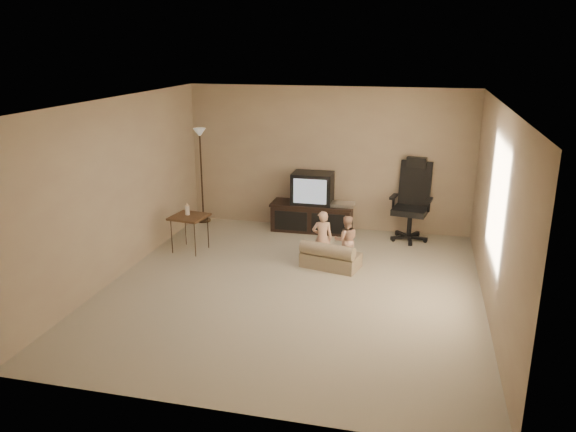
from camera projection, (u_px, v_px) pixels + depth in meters
name	position (u px, v px, depth m)	size (l,w,h in m)	color
floor	(292.00, 288.00, 7.64)	(5.50, 5.50, 0.00)	#B0A58C
room_shell	(293.00, 179.00, 7.19)	(5.50, 5.50, 5.50)	silver
tv_stand	(313.00, 207.00, 9.87)	(1.47, 0.54, 1.05)	black
office_chair	(411.00, 211.00, 9.42)	(0.74, 0.77, 1.38)	black
side_table	(189.00, 217.00, 8.87)	(0.59, 0.59, 0.79)	brown
floor_lamp	(201.00, 154.00, 10.14)	(0.27, 0.27, 1.74)	#312316
child_sofa	(330.00, 257.00, 8.28)	(0.92, 0.65, 0.41)	tan
toddler_left	(322.00, 238.00, 8.32)	(0.31, 0.22, 0.84)	tan
toddler_right	(346.00, 240.00, 8.38)	(0.37, 0.20, 0.76)	tan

